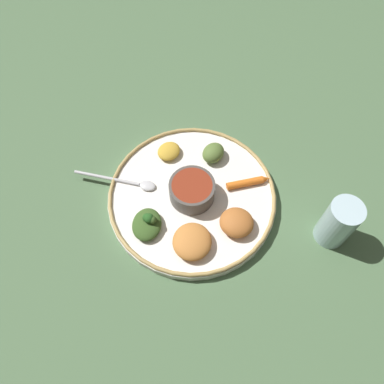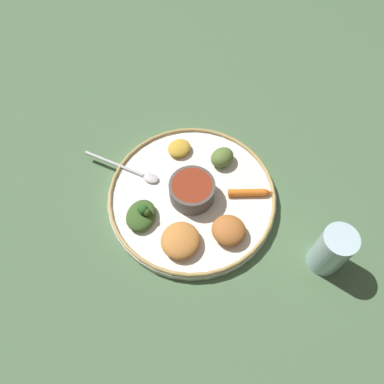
{
  "view_description": "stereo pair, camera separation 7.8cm",
  "coord_description": "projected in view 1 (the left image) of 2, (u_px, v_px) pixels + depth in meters",
  "views": [
    {
      "loc": [
        0.08,
        -0.37,
        0.72
      ],
      "look_at": [
        0.0,
        0.0,
        0.03
      ],
      "focal_mm": 35.95,
      "sensor_mm": 36.0,
      "label": 1
    },
    {
      "loc": [
        0.16,
        -0.35,
        0.72
      ],
      "look_at": [
        0.0,
        0.0,
        0.03
      ],
      "focal_mm": 35.95,
      "sensor_mm": 36.0,
      "label": 2
    }
  ],
  "objects": [
    {
      "name": "drinking_glass",
      "position": [
        337.0,
        225.0,
        0.73
      ],
      "size": [
        0.06,
        0.06,
        0.11
      ],
      "color": "silver",
      "rests_on": "ground_plane"
    },
    {
      "name": "carrot_near_spoon",
      "position": [
        248.0,
        182.0,
        0.8
      ],
      "size": [
        0.09,
        0.05,
        0.02
      ],
      "color": "orange",
      "rests_on": "platter"
    },
    {
      "name": "platter_rim",
      "position": [
        192.0,
        195.0,
        0.79
      ],
      "size": [
        0.35,
        0.35,
        0.01
      ],
      "primitive_type": "torus",
      "color": "tan",
      "rests_on": "platter"
    },
    {
      "name": "mound_lentil_yellow",
      "position": [
        169.0,
        151.0,
        0.84
      ],
      "size": [
        0.07,
        0.07,
        0.02
      ],
      "primitive_type": "ellipsoid",
      "rotation": [
        0.0,
        0.0,
        4.14
      ],
      "color": "gold",
      "rests_on": "platter"
    },
    {
      "name": "ground_plane",
      "position": [
        192.0,
        200.0,
        0.81
      ],
      "size": [
        2.4,
        2.4,
        0.0
      ],
      "primitive_type": "plane",
      "color": "#4C6B47"
    },
    {
      "name": "platter",
      "position": [
        192.0,
        198.0,
        0.81
      ],
      "size": [
        0.35,
        0.35,
        0.02
      ],
      "primitive_type": "cylinder",
      "color": "white",
      "rests_on": "ground_plane"
    },
    {
      "name": "mound_chickpea",
      "position": [
        237.0,
        223.0,
        0.75
      ],
      "size": [
        0.07,
        0.07,
        0.03
      ],
      "primitive_type": "ellipsoid",
      "rotation": [
        0.0,
        0.0,
        3.04
      ],
      "color": "#B2662D",
      "rests_on": "platter"
    },
    {
      "name": "spoon",
      "position": [
        127.0,
        182.0,
        0.81
      ],
      "size": [
        0.18,
        0.02,
        0.01
      ],
      "color": "silver",
      "rests_on": "platter"
    },
    {
      "name": "mound_squash",
      "position": [
        192.0,
        241.0,
        0.73
      ],
      "size": [
        0.08,
        0.08,
        0.03
      ],
      "primitive_type": "ellipsoid",
      "rotation": [
        0.0,
        0.0,
        0.02
      ],
      "color": "#C67A38",
      "rests_on": "platter"
    },
    {
      "name": "center_bowl",
      "position": [
        192.0,
        190.0,
        0.78
      ],
      "size": [
        0.09,
        0.09,
        0.04
      ],
      "color": "#4C4742",
      "rests_on": "platter"
    },
    {
      "name": "mound_collards",
      "position": [
        213.0,
        153.0,
        0.83
      ],
      "size": [
        0.06,
        0.07,
        0.03
      ],
      "primitive_type": "ellipsoid",
      "rotation": [
        0.0,
        0.0,
        1.15
      ],
      "color": "#567033",
      "rests_on": "platter"
    },
    {
      "name": "greens_pile",
      "position": [
        147.0,
        224.0,
        0.75
      ],
      "size": [
        0.07,
        0.08,
        0.04
      ],
      "color": "#385623",
      "rests_on": "platter"
    }
  ]
}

